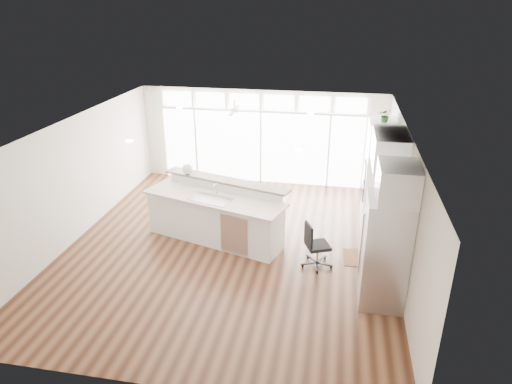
# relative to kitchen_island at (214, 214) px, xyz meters

# --- Properties ---
(floor) EXTENTS (7.00, 8.00, 0.02)m
(floor) POSITION_rel_kitchen_island_xyz_m (0.41, -0.27, -0.65)
(floor) COLOR #3D2113
(floor) RESTS_ON ground
(ceiling) EXTENTS (7.00, 8.00, 0.02)m
(ceiling) POSITION_rel_kitchen_island_xyz_m (0.41, -0.27, 2.06)
(ceiling) COLOR silver
(ceiling) RESTS_ON wall_back
(wall_back) EXTENTS (7.00, 0.04, 2.70)m
(wall_back) POSITION_rel_kitchen_island_xyz_m (0.41, 3.73, 0.71)
(wall_back) COLOR beige
(wall_back) RESTS_ON floor
(wall_front) EXTENTS (7.00, 0.04, 2.70)m
(wall_front) POSITION_rel_kitchen_island_xyz_m (0.41, -4.27, 0.71)
(wall_front) COLOR beige
(wall_front) RESTS_ON floor
(wall_left) EXTENTS (0.04, 8.00, 2.70)m
(wall_left) POSITION_rel_kitchen_island_xyz_m (-3.09, -0.27, 0.71)
(wall_left) COLOR beige
(wall_left) RESTS_ON floor
(wall_right) EXTENTS (0.04, 8.00, 2.70)m
(wall_right) POSITION_rel_kitchen_island_xyz_m (3.91, -0.27, 0.71)
(wall_right) COLOR beige
(wall_right) RESTS_ON floor
(glass_wall) EXTENTS (5.80, 0.06, 2.08)m
(glass_wall) POSITION_rel_kitchen_island_xyz_m (0.41, 3.67, 0.41)
(glass_wall) COLOR white
(glass_wall) RESTS_ON wall_back
(transom_row) EXTENTS (5.90, 0.06, 0.40)m
(transom_row) POSITION_rel_kitchen_island_xyz_m (0.41, 3.67, 1.74)
(transom_row) COLOR white
(transom_row) RESTS_ON wall_back
(desk_window) EXTENTS (0.04, 0.85, 0.85)m
(desk_window) POSITION_rel_kitchen_island_xyz_m (3.87, 0.03, 0.91)
(desk_window) COLOR white
(desk_window) RESTS_ON wall_right
(ceiling_fan) EXTENTS (1.16, 1.16, 0.32)m
(ceiling_fan) POSITION_rel_kitchen_island_xyz_m (-0.09, 2.53, 1.84)
(ceiling_fan) COLOR silver
(ceiling_fan) RESTS_ON ceiling
(recessed_lights) EXTENTS (3.40, 3.00, 0.02)m
(recessed_lights) POSITION_rel_kitchen_island_xyz_m (0.41, -0.07, 2.04)
(recessed_lights) COLOR beige
(recessed_lights) RESTS_ON ceiling
(oven_cabinet) EXTENTS (0.64, 1.20, 2.50)m
(oven_cabinet) POSITION_rel_kitchen_island_xyz_m (3.58, 1.53, 0.61)
(oven_cabinet) COLOR white
(oven_cabinet) RESTS_ON floor
(desk_nook) EXTENTS (0.72, 1.30, 0.76)m
(desk_nook) POSITION_rel_kitchen_island_xyz_m (3.54, 0.03, -0.26)
(desk_nook) COLOR white
(desk_nook) RESTS_ON floor
(upper_cabinets) EXTENTS (0.64, 1.30, 0.64)m
(upper_cabinets) POSITION_rel_kitchen_island_xyz_m (3.58, 0.03, 1.71)
(upper_cabinets) COLOR white
(upper_cabinets) RESTS_ON wall_right
(refrigerator) EXTENTS (0.76, 0.90, 2.00)m
(refrigerator) POSITION_rel_kitchen_island_xyz_m (3.52, -1.62, 0.36)
(refrigerator) COLOR silver
(refrigerator) RESTS_ON floor
(fridge_cabinet) EXTENTS (0.64, 0.90, 0.60)m
(fridge_cabinet) POSITION_rel_kitchen_island_xyz_m (3.58, -1.62, 1.66)
(fridge_cabinet) COLOR white
(fridge_cabinet) RESTS_ON wall_right
(framed_photos) EXTENTS (0.06, 0.22, 0.80)m
(framed_photos) POSITION_rel_kitchen_island_xyz_m (3.87, 0.65, 0.76)
(framed_photos) COLOR black
(framed_photos) RESTS_ON wall_right
(kitchen_island) EXTENTS (3.43, 2.09, 1.28)m
(kitchen_island) POSITION_rel_kitchen_island_xyz_m (0.00, 0.00, 0.00)
(kitchen_island) COLOR white
(kitchen_island) RESTS_ON floor
(rug) EXTENTS (1.01, 0.76, 0.01)m
(rug) POSITION_rel_kitchen_island_xyz_m (3.36, -0.24, -0.63)
(rug) COLOR #3B2112
(rug) RESTS_ON floor
(office_chair) EXTENTS (0.64, 0.62, 0.96)m
(office_chair) POSITION_rel_kitchen_island_xyz_m (2.33, -0.69, -0.16)
(office_chair) COLOR black
(office_chair) RESTS_ON floor
(fishbowl) EXTENTS (0.33, 0.33, 0.25)m
(fishbowl) POSITION_rel_kitchen_island_xyz_m (-0.79, 0.66, 0.77)
(fishbowl) COLOR silver
(fishbowl) RESTS_ON kitchen_island
(monitor) EXTENTS (0.16, 0.51, 0.42)m
(monitor) POSITION_rel_kitchen_island_xyz_m (3.46, 0.03, 0.33)
(monitor) COLOR black
(monitor) RESTS_ON desk_nook
(keyboard) EXTENTS (0.15, 0.34, 0.02)m
(keyboard) POSITION_rel_kitchen_island_xyz_m (3.29, 0.03, 0.13)
(keyboard) COLOR white
(keyboard) RESTS_ON desk_nook
(potted_plant) EXTENTS (0.30, 0.33, 0.24)m
(potted_plant) POSITION_rel_kitchen_island_xyz_m (3.58, 1.53, 1.98)
(potted_plant) COLOR #2D6029
(potted_plant) RESTS_ON oven_cabinet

